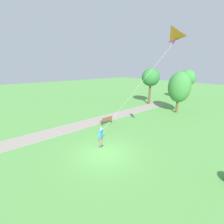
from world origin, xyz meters
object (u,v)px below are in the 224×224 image
Objects in this scene: person_kite_flyer at (101,135)px; tree_lakeside_far at (179,87)px; tree_horizon_far at (151,78)px; park_bench_near_walkway at (107,120)px; tree_treeline_center at (187,78)px; flying_kite at (170,36)px.

tree_lakeside_far reaches higher than person_kite_flyer.
tree_lakeside_far is (5.80, -1.19, -0.95)m from tree_horizon_far.
tree_horizon_far reaches higher than park_bench_near_walkway.
tree_treeline_center reaches higher than park_bench_near_walkway.
person_kite_flyer is 5.31m from park_bench_near_walkway.
tree_lakeside_far reaches higher than park_bench_near_walkway.
flying_kite reaches higher than person_kite_flyer.
tree_horizon_far is at bearing -105.04° from tree_treeline_center.
flying_kite is 4.64× the size of park_bench_near_walkway.
person_kite_flyer is at bearing -86.21° from tree_lakeside_far.
tree_horizon_far is (-10.94, 13.42, -3.58)m from flying_kite.
tree_treeline_center is at bearing 91.76° from park_bench_near_walkway.
tree_horizon_far is 8.80m from tree_treeline_center.
flying_kite is at bearing -50.81° from tree_horizon_far.
tree_horizon_far reaches higher than person_kite_flyer.
park_bench_near_walkway is at bearing 136.59° from person_kite_flyer.
tree_horizon_far is (-2.91, 11.85, 4.14)m from park_bench_near_walkway.
tree_treeline_center is (-8.66, 21.91, -3.93)m from flying_kite.
park_bench_near_walkway is at bearing -76.22° from tree_horizon_far.
tree_horizon_far is at bearing 103.78° from park_bench_near_walkway.
person_kite_flyer is at bearing -79.45° from tree_treeline_center.
person_kite_flyer is 0.26× the size of flying_kite.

